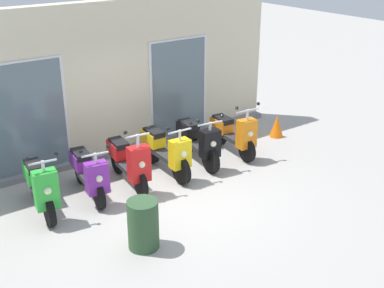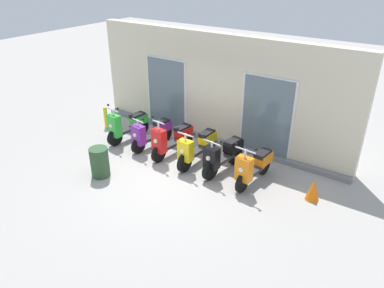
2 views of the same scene
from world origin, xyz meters
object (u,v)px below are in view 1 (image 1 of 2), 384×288
(scooter_black, at_px, (198,141))
(traffic_cone, at_px, (277,126))
(scooter_purple, at_px, (89,172))
(trash_bin, at_px, (143,224))
(scooter_green, at_px, (41,186))
(scooter_orange, at_px, (233,132))
(scooter_red, at_px, (129,161))
(scooter_yellow, at_px, (166,150))

(scooter_black, relative_size, traffic_cone, 3.06)
(scooter_purple, relative_size, trash_bin, 1.97)
(scooter_green, bearing_deg, scooter_orange, -0.29)
(scooter_purple, bearing_deg, scooter_black, -0.64)
(scooter_red, bearing_deg, traffic_cone, 1.78)
(scooter_red, xyz_separation_m, scooter_yellow, (0.84, 0.03, -0.02))
(scooter_yellow, bearing_deg, scooter_purple, 178.92)
(trash_bin, xyz_separation_m, traffic_cone, (4.83, 2.05, -0.13))
(scooter_green, distance_m, scooter_yellow, 2.54)
(scooter_green, relative_size, scooter_orange, 0.99)
(scooter_yellow, bearing_deg, trash_bin, -130.75)
(scooter_orange, relative_size, trash_bin, 1.98)
(scooter_orange, distance_m, traffic_cone, 1.48)
(scooter_orange, bearing_deg, scooter_yellow, 178.18)
(scooter_green, relative_size, traffic_cone, 2.97)
(scooter_red, bearing_deg, trash_bin, -113.53)
(scooter_orange, relative_size, traffic_cone, 2.98)
(scooter_orange, distance_m, trash_bin, 3.87)
(scooter_green, height_order, traffic_cone, scooter_green)
(scooter_orange, bearing_deg, scooter_purple, 178.54)
(scooter_green, height_order, scooter_yellow, scooter_green)
(scooter_yellow, xyz_separation_m, scooter_orange, (1.69, -0.05, 0.00))
(trash_bin, bearing_deg, scooter_black, 38.29)
(scooter_orange, height_order, traffic_cone, scooter_orange)
(scooter_purple, bearing_deg, trash_bin, -91.42)
(scooter_green, bearing_deg, scooter_purple, 3.98)
(scooter_black, bearing_deg, scooter_purple, 179.36)
(scooter_red, xyz_separation_m, traffic_cone, (3.99, 0.12, -0.24))
(scooter_yellow, bearing_deg, scooter_red, -177.97)
(scooter_yellow, relative_size, scooter_orange, 1.09)
(scooter_black, bearing_deg, scooter_green, -179.38)
(scooter_red, relative_size, scooter_orange, 1.04)
(scooter_red, xyz_separation_m, trash_bin, (-0.84, -1.92, -0.11))
(scooter_purple, relative_size, scooter_black, 0.97)
(scooter_yellow, distance_m, trash_bin, 2.58)
(scooter_yellow, relative_size, scooter_black, 1.06)
(scooter_green, distance_m, scooter_black, 3.33)
(scooter_purple, xyz_separation_m, scooter_red, (0.79, -0.06, 0.04))
(scooter_purple, bearing_deg, scooter_orange, -1.46)
(scooter_black, bearing_deg, trash_bin, -141.71)
(scooter_green, relative_size, scooter_yellow, 0.91)
(scooter_black, height_order, scooter_orange, scooter_orange)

